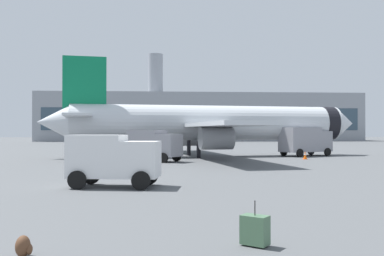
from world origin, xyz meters
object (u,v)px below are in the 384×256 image
(service_truck, at_px, (154,144))
(traveller_backpack, at_px, (24,247))
(airplane_at_gate, at_px, (209,123))
(safety_cone_mid, at_px, (305,155))
(fuel_truck, at_px, (305,140))
(cargo_van, at_px, (113,158))
(rolling_suitcase, at_px, (255,230))

(service_truck, bearing_deg, traveller_backpack, -94.40)
(airplane_at_gate, bearing_deg, safety_cone_mid, -29.96)
(fuel_truck, height_order, cargo_van, fuel_truck)
(airplane_at_gate, xyz_separation_m, safety_cone_mid, (8.99, -5.18, -3.25))
(service_truck, distance_m, fuel_truck, 18.31)
(airplane_at_gate, distance_m, service_truck, 9.58)
(service_truck, relative_size, rolling_suitcase, 4.76)
(cargo_van, xyz_separation_m, safety_cone_mid, (16.57, 19.94, -1.05))
(service_truck, bearing_deg, cargo_van, -95.32)
(safety_cone_mid, height_order, rolling_suitcase, rolling_suitcase)
(rolling_suitcase, bearing_deg, fuel_truck, 69.43)
(cargo_van, distance_m, rolling_suitcase, 12.27)
(service_truck, relative_size, fuel_truck, 0.81)
(service_truck, xyz_separation_m, safety_cone_mid, (14.90, 2.07, -1.21))
(service_truck, height_order, safety_cone_mid, service_truck)
(cargo_van, bearing_deg, fuel_truck, 53.97)
(airplane_at_gate, distance_m, traveller_backpack, 38.02)
(fuel_truck, bearing_deg, airplane_at_gate, -179.06)
(service_truck, bearing_deg, rolling_suitcase, -84.12)
(safety_cone_mid, relative_size, traveller_backpack, 1.70)
(safety_cone_mid, bearing_deg, rolling_suitcase, -110.86)
(airplane_at_gate, height_order, cargo_van, airplane_at_gate)
(rolling_suitcase, bearing_deg, service_truck, 95.88)
(airplane_at_gate, height_order, service_truck, airplane_at_gate)
(service_truck, relative_size, safety_cone_mid, 6.42)
(cargo_van, distance_m, traveller_backpack, 11.93)
(fuel_truck, distance_m, traveller_backpack, 41.76)
(airplane_at_gate, bearing_deg, cargo_van, -106.79)
(cargo_van, height_order, traveller_backpack, cargo_van)
(airplane_at_gate, bearing_deg, rolling_suitcase, -94.57)
(airplane_at_gate, height_order, fuel_truck, airplane_at_gate)
(safety_cone_mid, bearing_deg, cargo_van, -129.72)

